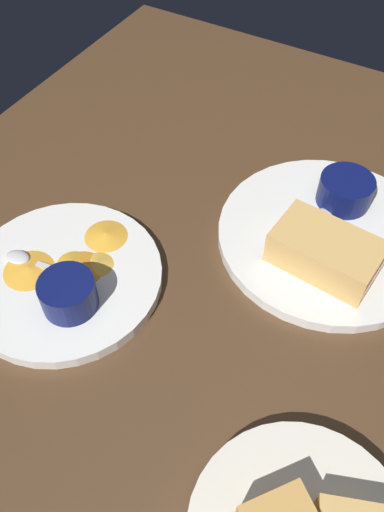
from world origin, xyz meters
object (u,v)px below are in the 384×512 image
object	(u,v)px
plate_sandwich_main	(327,236)
ramekin_dark_sauce	(346,190)
spoon_by_gravy_ramekin	(27,260)
spoon_by_dark_ramekin	(317,220)
sandwich_half_near	(326,252)
ramekin_light_gravy	(68,293)
plate_chips_companion	(64,277)

from	to	relation	value
plate_sandwich_main	ramekin_dark_sauce	world-z (taller)	ramekin_dark_sauce
ramekin_dark_sauce	plate_sandwich_main	bearing A→B (deg)	93.45
plate_sandwich_main	spoon_by_gravy_ramekin	bearing A→B (deg)	36.99
spoon_by_dark_ramekin	ramekin_dark_sauce	bearing A→B (deg)	-106.81
plate_sandwich_main	sandwich_half_near	bearing A→B (deg)	102.45
spoon_by_dark_ramekin	ramekin_light_gravy	distance (cm)	34.05
ramekin_dark_sauce	spoon_by_dark_ramekin	world-z (taller)	ramekin_dark_sauce
sandwich_half_near	ramekin_dark_sauce	distance (cm)	12.10
plate_sandwich_main	ramekin_dark_sauce	distance (cm)	7.20
sandwich_half_near	ramekin_dark_sauce	xyz separation A→B (cm)	(1.59, -11.99, -0.26)
plate_sandwich_main	spoon_by_gravy_ramekin	size ratio (longest dim) A/B	2.93
ramekin_dark_sauce	ramekin_light_gravy	size ratio (longest dim) A/B	1.12
plate_sandwich_main	plate_chips_companion	xyz separation A→B (cm)	(26.37, 22.93, 0.00)
spoon_by_gravy_ramekin	sandwich_half_near	bearing A→B (deg)	-150.76
spoon_by_dark_ramekin	plate_chips_companion	xyz separation A→B (cm)	(24.30, 23.97, -1.16)
plate_chips_companion	spoon_by_gravy_ramekin	xyz separation A→B (cm)	(5.10, 0.78, 1.16)
plate_sandwich_main	ramekin_light_gravy	distance (cm)	34.63
plate_sandwich_main	spoon_by_gravy_ramekin	world-z (taller)	spoon_by_gravy_ramekin
sandwich_half_near	ramekin_dark_sauce	world-z (taller)	sandwich_half_near
spoon_by_gravy_ramekin	plate_sandwich_main	bearing A→B (deg)	-143.01
sandwich_half_near	spoon_by_gravy_ramekin	size ratio (longest dim) A/B	1.39
spoon_by_gravy_ramekin	ramekin_dark_sauce	bearing A→B (deg)	-135.75
plate_sandwich_main	ramekin_light_gravy	size ratio (longest dim) A/B	4.39
sandwich_half_near	ramekin_dark_sauce	bearing A→B (deg)	-82.43
ramekin_light_gravy	sandwich_half_near	bearing A→B (deg)	-139.18
plate_chips_companion	spoon_by_gravy_ramekin	world-z (taller)	spoon_by_gravy_ramekin
sandwich_half_near	plate_chips_companion	world-z (taller)	sandwich_half_near
sandwich_half_near	spoon_by_dark_ramekin	xyz separation A→B (cm)	(3.26, -6.46, -2.04)
ramekin_dark_sauce	spoon_by_gravy_ramekin	world-z (taller)	ramekin_dark_sauce
plate_sandwich_main	plate_chips_companion	distance (cm)	34.94
sandwich_half_near	ramekin_light_gravy	xyz separation A→B (cm)	(23.85, 20.60, -0.20)
ramekin_dark_sauce	plate_chips_companion	xyz separation A→B (cm)	(25.97, 29.49, -2.94)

